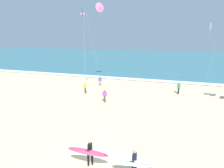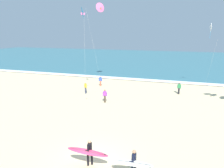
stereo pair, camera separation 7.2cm
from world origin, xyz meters
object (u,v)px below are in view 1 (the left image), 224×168
kite_diamond_ivory_mid (210,30)px  bystander_blue_top (100,81)px  surfer_trailing (134,162)px  kite_delta_rose_high (100,8)px  surfer_lead (89,151)px  bystander_purple_top (105,96)px  kite_delta_cobalt_far (83,13)px  bystander_yellow_top (85,88)px  bystander_green_top (179,88)px

kite_diamond_ivory_mid → bystander_blue_top: (-15.09, -3.17, -7.51)m
surfer_trailing → kite_delta_rose_high: 25.19m
surfer_lead → bystander_purple_top: 12.25m
bystander_purple_top → surfer_trailing: bearing=-63.5°
kite_diamond_ivory_mid → kite_delta_cobalt_far: 17.45m
bystander_yellow_top → bystander_green_top: bearing=16.5°
kite_diamond_ivory_mid → bystander_yellow_top: bearing=-154.2°
surfer_trailing → kite_diamond_ivory_mid: kite_diamond_ivory_mid is taller
kite_delta_rose_high → bystander_yellow_top: kite_delta_rose_high is taller
surfer_lead → surfer_trailing: (2.80, -0.24, -0.01)m
surfer_trailing → kite_delta_cobalt_far: 19.80m
kite_diamond_ivory_mid → surfer_trailing: bearing=-104.6°
bystander_green_top → kite_delta_rose_high: bearing=168.9°
bystander_yellow_top → bystander_purple_top: bearing=-36.1°
surfer_trailing → bystander_yellow_top: (-9.75, 14.79, -0.24)m
kite_delta_rose_high → bystander_blue_top: 10.91m
kite_delta_cobalt_far → bystander_yellow_top: kite_delta_cobalt_far is taller
kite_delta_cobalt_far → bystander_blue_top: size_ratio=7.00×
bystander_purple_top → bystander_blue_top: 7.80m
surfer_lead → bystander_green_top: size_ratio=1.63×
kite_diamond_ivory_mid → bystander_green_top: bearing=-132.0°
bystander_green_top → bystander_blue_top: 11.54m
bystander_blue_top → kite_delta_rose_high: bearing=107.1°
surfer_lead → bystander_purple_top: (-3.20, 11.82, -0.24)m
surfer_lead → kite_delta_rose_high: size_ratio=0.21×
surfer_lead → kite_delta_rose_high: (-6.95, 20.46, 10.54)m
surfer_trailing → bystander_yellow_top: size_ratio=1.43×
surfer_trailing → kite_delta_cobalt_far: bearing=123.6°
bystander_purple_top → bystander_blue_top: size_ratio=1.00×
kite_delta_rose_high → bystander_blue_top: (0.48, -1.55, -10.79)m
surfer_trailing → bystander_blue_top: 21.27m
surfer_trailing → bystander_purple_top: 13.47m
kite_delta_cobalt_far → bystander_purple_top: bearing=-34.1°
surfer_lead → bystander_green_top: (5.04, 18.11, -0.24)m
bystander_green_top → bystander_yellow_top: bearing=-163.5°
kite_diamond_ivory_mid → kite_delta_rose_high: (-15.56, -1.62, 3.27)m
surfer_lead → surfer_trailing: same height
kite_delta_rose_high → bystander_purple_top: bearing=-66.5°
surfer_lead → bystander_green_top: 18.80m
kite_diamond_ivory_mid → surfer_lead: bearing=-111.3°
kite_diamond_ivory_mid → bystander_green_top: 9.22m
surfer_lead → bystander_yellow_top: surfer_lead is taller
bystander_purple_top → bystander_yellow_top: bearing=143.9°
kite_delta_cobalt_far → kite_diamond_ivory_mid: bearing=26.6°
kite_diamond_ivory_mid → bystander_purple_top: kite_diamond_ivory_mid is taller
bystander_purple_top → bystander_green_top: (8.24, 6.28, 0.00)m
kite_diamond_ivory_mid → bystander_blue_top: kite_diamond_ivory_mid is taller
bystander_yellow_top → bystander_blue_top: (0.48, 4.36, 0.00)m
kite_delta_cobalt_far → kite_delta_rose_high: bearing=90.7°
bystander_blue_top → kite_delta_cobalt_far: bearing=-95.0°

